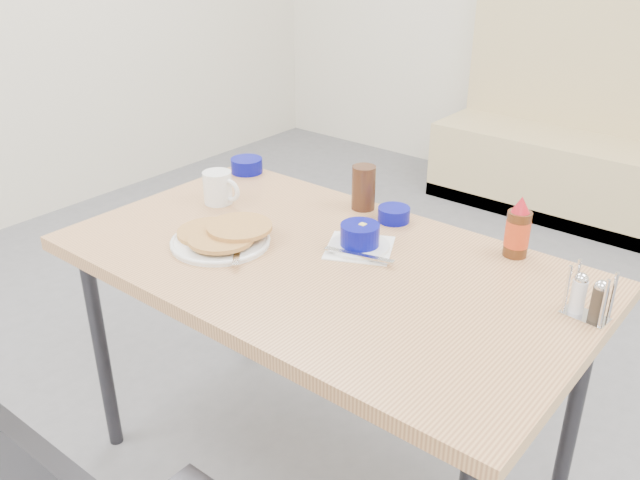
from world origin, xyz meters
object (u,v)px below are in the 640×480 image
Objects in this scene: grits_setting at (360,238)px; amber_tumbler at (364,188)px; coffee_mug at (219,187)px; creamer_bowl at (247,166)px; condiment_caddy at (588,301)px; booth_bench at (611,159)px; butter_bowl at (394,214)px; syrup_bottle at (518,230)px; dining_table at (322,279)px; pancake_plate at (222,237)px.

amber_tumbler reaches higher than grits_setting.
creamer_bowl is (-0.13, 0.25, -0.03)m from coffee_mug.
condiment_caddy is at bearing -13.73° from amber_tumbler.
condiment_caddy is at bearing -8.34° from creamer_bowl.
booth_bench reaches higher than creamer_bowl.
butter_bowl is at bearing 97.98° from grits_setting.
amber_tumbler is 0.50m from syrup_bottle.
butter_bowl is (-0.03, 0.21, -0.01)m from grits_setting.
dining_table is 0.67m from condiment_caddy.
creamer_bowl is 0.50m from amber_tumbler.
grits_setting is at bearing -89.00° from booth_bench.
syrup_bottle reaches higher than dining_table.
butter_bowl is 0.77× the size of condiment_caddy.
syrup_bottle is at bearing 34.04° from pancake_plate.
condiment_caddy is (0.64, -2.38, 0.45)m from booth_bench.
creamer_bowl reaches higher than dining_table.
amber_tumbler reaches higher than butter_bowl.
booth_bench is at bearing 84.13° from pancake_plate.
amber_tumbler is (-0.11, -2.19, 0.48)m from booth_bench.
dining_table is 0.51m from coffee_mug.
booth_bench reaches higher than amber_tumbler.
condiment_caddy is at bearing -35.83° from syrup_bottle.
booth_bench is 2.69m from pancake_plate.
syrup_bottle is (0.39, -2.19, 0.48)m from booth_bench.
amber_tumbler is (-0.13, 0.02, 0.05)m from butter_bowl.
amber_tumbler is 1.11× the size of condiment_caddy.
condiment_caddy is (1.25, -0.18, 0.02)m from creamer_bowl.
coffee_mug is at bearing -170.45° from condiment_caddy.
coffee_mug is 0.91m from syrup_bottle.
pancake_plate is (-0.27, -0.10, 0.08)m from dining_table.
pancake_plate is at bearing -95.87° from booth_bench.
dining_table is (0.00, -2.53, 0.35)m from booth_bench.
booth_bench is 2.50m from condiment_caddy.
syrup_bottle is at bearing 41.44° from dining_table.
condiment_caddy is at bearing 13.70° from dining_table.
amber_tumbler is (-0.11, 0.34, 0.13)m from dining_table.
butter_bowl is at bearing 87.73° from dining_table.
coffee_mug is at bearing -177.93° from grits_setting.
coffee_mug is at bearing 138.17° from pancake_plate.
creamer_bowl is at bearing -105.64° from booth_bench.
syrup_bottle is (1.00, 0.00, 0.05)m from creamer_bowl.
amber_tumbler is at bearing 123.96° from grits_setting.
amber_tumbler is at bearing 180.00° from syrup_bottle.
syrup_bottle reaches higher than condiment_caddy.
amber_tumbler is (-0.16, 0.23, 0.04)m from grits_setting.
butter_bowl is at bearing 56.20° from pancake_plate.
amber_tumbler is 0.78m from condiment_caddy.
booth_bench is 11.25× the size of syrup_bottle.
syrup_bottle is at bearing -80.04° from booth_bench.
pancake_plate is at bearing -145.96° from syrup_bottle.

